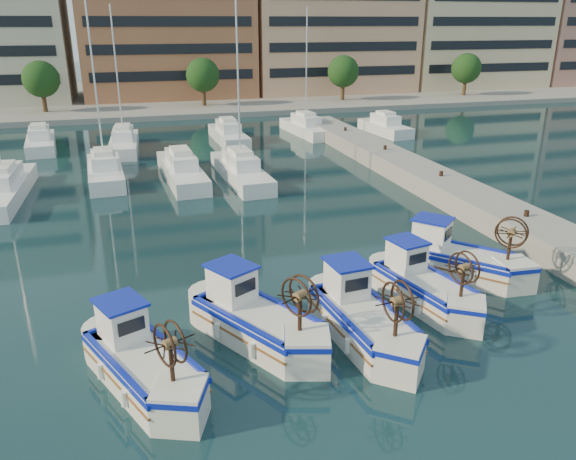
# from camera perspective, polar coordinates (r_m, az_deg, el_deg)

# --- Properties ---
(ground) EXTENTS (300.00, 300.00, 0.00)m
(ground) POSITION_cam_1_polar(r_m,az_deg,el_deg) (19.69, 2.93, -10.93)
(ground) COLOR #17373C
(ground) RESTS_ON ground
(quay) EXTENTS (3.00, 60.00, 1.20)m
(quay) POSITION_cam_1_polar(r_m,az_deg,el_deg) (31.77, 20.68, 1.43)
(quay) COLOR gray
(quay) RESTS_ON ground
(waterfront) EXTENTS (180.00, 40.00, 25.60)m
(waterfront) POSITION_cam_1_polar(r_m,az_deg,el_deg) (82.24, -6.29, 20.95)
(waterfront) COLOR gray
(waterfront) RESTS_ON ground
(yacht_marina) EXTENTS (39.35, 24.19, 11.50)m
(yacht_marina) POSITION_cam_1_polar(r_m,az_deg,el_deg) (44.48, -12.24, 7.38)
(yacht_marina) COLOR white
(yacht_marina) RESTS_ON ground
(fishing_boat_a) EXTENTS (3.56, 4.89, 2.95)m
(fishing_boat_a) POSITION_cam_1_polar(r_m,az_deg,el_deg) (17.64, -14.74, -12.64)
(fishing_boat_a) COLOR silver
(fishing_boat_a) RESTS_ON ground
(fishing_boat_b) EXTENTS (4.03, 5.08, 3.08)m
(fishing_boat_b) POSITION_cam_1_polar(r_m,az_deg,el_deg) (19.21, -3.42, -8.87)
(fishing_boat_b) COLOR silver
(fishing_boat_b) RESTS_ON ground
(fishing_boat_c) EXTENTS (2.42, 4.97, 3.04)m
(fishing_boat_c) POSITION_cam_1_polar(r_m,az_deg,el_deg) (19.46, 7.46, -8.65)
(fishing_boat_c) COLOR silver
(fishing_boat_c) RESTS_ON ground
(fishing_boat_d) EXTENTS (2.71, 4.69, 2.84)m
(fishing_boat_d) POSITION_cam_1_polar(r_m,az_deg,el_deg) (22.19, 13.52, -5.39)
(fishing_boat_d) COLOR silver
(fishing_boat_d) RESTS_ON ground
(fishing_boat_e) EXTENTS (4.51, 4.78, 3.02)m
(fishing_boat_e) POSITION_cam_1_polar(r_m,az_deg,el_deg) (24.88, 16.67, -2.68)
(fishing_boat_e) COLOR silver
(fishing_boat_e) RESTS_ON ground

